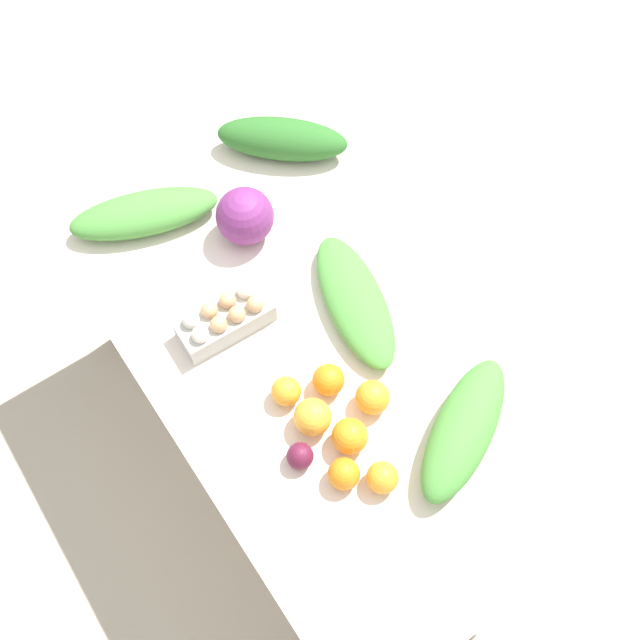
{
  "coord_description": "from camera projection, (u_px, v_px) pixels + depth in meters",
  "views": [
    {
      "loc": [
        -0.64,
        0.45,
        2.2
      ],
      "look_at": [
        0.0,
        0.0,
        0.74
      ],
      "focal_mm": 40.0,
      "sensor_mm": 36.0,
      "label": 1
    }
  ],
  "objects": [
    {
      "name": "orange_1",
      "position": [
        313.0,
        417.0,
        1.52
      ],
      "size": [
        0.08,
        0.08,
        0.08
      ],
      "primitive_type": "sphere",
      "color": "#F9A833",
      "rests_on": "dining_table"
    },
    {
      "name": "orange_2",
      "position": [
        373.0,
        397.0,
        1.54
      ],
      "size": [
        0.08,
        0.08,
        0.08
      ],
      "primitive_type": "sphere",
      "color": "orange",
      "rests_on": "dining_table"
    },
    {
      "name": "orange_5",
      "position": [
        382.0,
        478.0,
        1.46
      ],
      "size": [
        0.07,
        0.07,
        0.07
      ],
      "primitive_type": "sphere",
      "color": "orange",
      "rests_on": "dining_table"
    },
    {
      "name": "greens_bunch_dandelion",
      "position": [
        355.0,
        300.0,
        1.66
      ],
      "size": [
        0.4,
        0.23,
        0.06
      ],
      "primitive_type": "ellipsoid",
      "rotation": [
        0.0,
        0.0,
        6.01
      ],
      "color": "#4C933D",
      "rests_on": "dining_table"
    },
    {
      "name": "dining_table",
      "position": [
        320.0,
        342.0,
        1.75
      ],
      "size": [
        1.43,
        0.84,
        0.72
      ],
      "color": "silver",
      "rests_on": "ground_plane"
    },
    {
      "name": "orange_6",
      "position": [
        328.0,
        380.0,
        1.56
      ],
      "size": [
        0.07,
        0.07,
        0.07
      ],
      "primitive_type": "sphere",
      "color": "orange",
      "rests_on": "dining_table"
    },
    {
      "name": "cabbage_purple",
      "position": [
        245.0,
        216.0,
        1.73
      ],
      "size": [
        0.14,
        0.14,
        0.14
      ],
      "primitive_type": "sphere",
      "color": "#7A2D75",
      "rests_on": "dining_table"
    },
    {
      "name": "greens_bunch_scallion",
      "position": [
        464.0,
        429.0,
        1.5
      ],
      "size": [
        0.27,
        0.37,
        0.09
      ],
      "primitive_type": "ellipsoid",
      "rotation": [
        0.0,
        0.0,
        5.18
      ],
      "color": "#4C933D",
      "rests_on": "dining_table"
    },
    {
      "name": "greens_bunch_chard",
      "position": [
        144.0,
        213.0,
        1.77
      ],
      "size": [
        0.25,
        0.39,
        0.08
      ],
      "primitive_type": "ellipsoid",
      "rotation": [
        0.0,
        0.0,
        1.22
      ],
      "color": "#4C933D",
      "rests_on": "dining_table"
    },
    {
      "name": "orange_0",
      "position": [
        344.0,
        474.0,
        1.47
      ],
      "size": [
        0.07,
        0.07,
        0.07
      ],
      "primitive_type": "sphere",
      "color": "orange",
      "rests_on": "dining_table"
    },
    {
      "name": "greens_bunch_beet_tops",
      "position": [
        282.0,
        139.0,
        1.88
      ],
      "size": [
        0.32,
        0.34,
        0.1
      ],
      "primitive_type": "ellipsoid",
      "rotation": [
        0.0,
        0.0,
        3.97
      ],
      "color": "#2D6B28",
      "rests_on": "dining_table"
    },
    {
      "name": "orange_4",
      "position": [
        286.0,
        391.0,
        1.55
      ],
      "size": [
        0.07,
        0.07,
        0.07
      ],
      "primitive_type": "sphere",
      "color": "orange",
      "rests_on": "dining_table"
    },
    {
      "name": "beet_root",
      "position": [
        300.0,
        456.0,
        1.49
      ],
      "size": [
        0.06,
        0.06,
        0.06
      ],
      "primitive_type": "sphere",
      "color": "#5B1933",
      "rests_on": "dining_table"
    },
    {
      "name": "egg_carton",
      "position": [
        225.0,
        318.0,
        1.63
      ],
      "size": [
        0.1,
        0.22,
        0.09
      ],
      "rotation": [
        0.0,
        0.0,
        1.53
      ],
      "color": "#B7B7B2",
      "rests_on": "dining_table"
    },
    {
      "name": "orange_3",
      "position": [
        350.0,
        436.0,
        1.5
      ],
      "size": [
        0.08,
        0.08,
        0.08
      ],
      "primitive_type": "sphere",
      "color": "orange",
      "rests_on": "dining_table"
    },
    {
      "name": "ground_plane",
      "position": [
        320.0,
        428.0,
        2.31
      ],
      "size": [
        8.0,
        8.0,
        0.0
      ],
      "primitive_type": "plane",
      "color": "#B2A899"
    }
  ]
}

